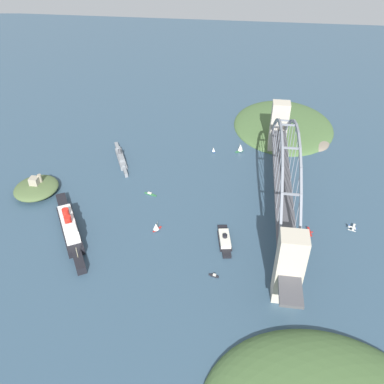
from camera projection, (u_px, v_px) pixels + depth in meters
name	position (u px, v px, depth m)	size (l,w,h in m)	color
ground_plane	(279.00, 206.00, 370.38)	(1400.00, 1400.00, 0.00)	#334C60
harbor_arch_bridge	(283.00, 179.00, 352.74)	(272.17, 18.31, 76.05)	#BCB29E
headland_east_shore	(284.00, 127.00, 500.59)	(150.86, 121.88, 17.94)	#476638
ocean_liner	(69.00, 227.00, 337.71)	(92.11, 60.26, 19.35)	black
naval_cruiser	(121.00, 158.00, 433.98)	(63.95, 32.52, 16.91)	gray
harbor_ferry_steamer	(225.00, 240.00, 330.45)	(38.98, 14.41, 7.82)	black
fort_island_mid_harbor	(36.00, 188.00, 385.22)	(44.15, 41.13, 17.52)	#4C6038
seaplane_taxiing_near_bridge	(308.00, 233.00, 337.93)	(12.08, 7.95, 4.74)	#B7B7B2
seaplane_second_in_formation	(353.00, 228.00, 342.77)	(9.69, 7.59, 4.84)	#B7B7B2
small_boat_0	(213.00, 150.00, 447.81)	(5.75, 5.12, 6.51)	#234C8C
small_boat_1	(240.00, 148.00, 448.14)	(8.13, 9.49, 10.56)	#2D6B3D
small_boat_2	(150.00, 194.00, 384.48)	(5.28, 12.64, 2.27)	#2D6B3D
small_boat_3	(214.00, 276.00, 300.79)	(3.01, 7.76, 2.40)	black
small_boat_4	(156.00, 227.00, 341.19)	(8.67, 7.39, 8.40)	#B2231E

